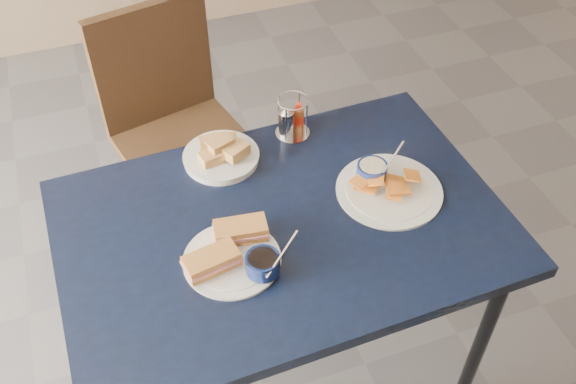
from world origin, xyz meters
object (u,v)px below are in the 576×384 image
object	(u,v)px
plantain_plate	(384,184)
condiment_caddy	(291,120)
bread_basket	(221,154)
dining_table	(283,237)
chair_far	(176,114)
sandwich_plate	(236,253)

from	to	relation	value
plantain_plate	condiment_caddy	xyz separation A→B (m)	(-0.17, 0.32, 0.04)
bread_basket	plantain_plate	bearing A→B (deg)	-33.83
dining_table	plantain_plate	distance (m)	0.33
condiment_caddy	bread_basket	bearing A→B (deg)	-169.08
chair_far	bread_basket	distance (m)	0.58
dining_table	plantain_plate	world-z (taller)	plantain_plate
dining_table	condiment_caddy	world-z (taller)	condiment_caddy
sandwich_plate	condiment_caddy	world-z (taller)	condiment_caddy
plantain_plate	bread_basket	bearing A→B (deg)	146.17
chair_far	bread_basket	bearing A→B (deg)	-84.92
dining_table	plantain_plate	xyz separation A→B (m)	(0.32, 0.03, 0.08)
sandwich_plate	plantain_plate	bearing A→B (deg)	12.90
dining_table	bread_basket	bearing A→B (deg)	106.74
condiment_caddy	sandwich_plate	bearing A→B (deg)	-125.63
dining_table	condiment_caddy	bearing A→B (deg)	66.64
sandwich_plate	bread_basket	bearing A→B (deg)	79.94
condiment_caddy	chair_far	bearing A→B (deg)	120.90
dining_table	bread_basket	distance (m)	0.33
dining_table	bread_basket	size ratio (longest dim) A/B	5.48
dining_table	chair_far	xyz separation A→B (m)	(-0.14, 0.83, -0.14)
bread_basket	condiment_caddy	distance (m)	0.25
dining_table	condiment_caddy	xyz separation A→B (m)	(0.15, 0.35, 0.12)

